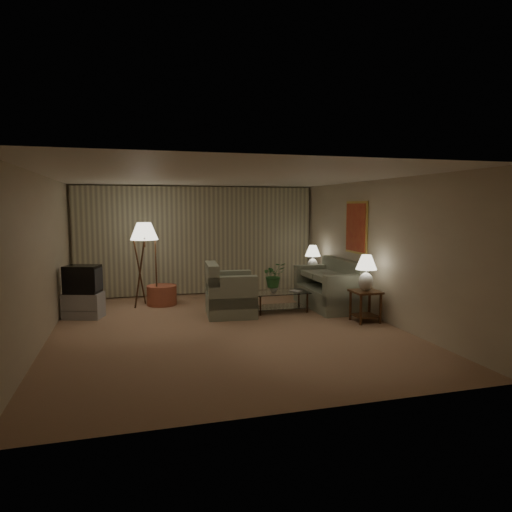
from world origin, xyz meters
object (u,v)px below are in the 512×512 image
at_px(armchair, 231,295).
at_px(tv_cabinet, 84,305).
at_px(sofa, 328,289).
at_px(table_lamp_far, 313,256).
at_px(coffee_table, 280,298).
at_px(crt_tv, 82,279).
at_px(ottoman, 162,295).
at_px(side_table_near, 365,301).
at_px(side_table_far, 312,280).
at_px(table_lamp_near, 366,270).
at_px(floor_lamp, 145,263).
at_px(vase, 274,288).

bearing_deg(armchair, tv_cabinet, 84.21).
xyz_separation_m(armchair, tv_cabinet, (-2.84, 0.56, -0.17)).
xyz_separation_m(sofa, table_lamp_far, (0.15, 1.25, 0.57)).
height_order(sofa, coffee_table, sofa).
distance_m(crt_tv, ottoman, 1.86).
relative_size(side_table_near, coffee_table, 0.52).
xyz_separation_m(sofa, tv_cabinet, (-5.05, 0.42, -0.16)).
relative_size(sofa, ottoman, 2.82).
bearing_deg(table_lamp_far, ottoman, -179.72).
bearing_deg(table_lamp_far, tv_cabinet, -170.88).
bearing_deg(crt_tv, tv_cabinet, 0.00).
height_order(side_table_near, coffee_table, side_table_near).
height_order(sofa, side_table_near, sofa).
distance_m(side_table_far, coffee_table, 1.87).
bearing_deg(coffee_table, crt_tv, 172.50).
relative_size(sofa, coffee_table, 1.60).
xyz_separation_m(armchair, table_lamp_far, (2.36, 1.39, 0.56)).
bearing_deg(table_lamp_near, crt_tv, 161.25).
bearing_deg(sofa, crt_tv, -94.77).
distance_m(side_table_near, side_table_far, 2.60).
bearing_deg(crt_tv, side_table_near, -1.24).
height_order(side_table_far, table_lamp_near, table_lamp_near).
distance_m(table_lamp_near, coffee_table, 1.93).
bearing_deg(floor_lamp, vase, -26.63).
relative_size(side_table_far, table_lamp_near, 0.88).
bearing_deg(side_table_far, table_lamp_far, -153.43).
bearing_deg(table_lamp_far, crt_tv, -170.88).
xyz_separation_m(table_lamp_near, tv_cabinet, (-5.20, 1.77, -0.75)).
height_order(ottoman, vase, vase).
distance_m(tv_cabinet, crt_tv, 0.52).
bearing_deg(sofa, vase, -85.61).
xyz_separation_m(side_table_far, table_lamp_far, (-0.00, -0.00, 0.58)).
height_order(table_lamp_near, floor_lamp, floor_lamp).
bearing_deg(side_table_far, armchair, -149.42).
distance_m(tv_cabinet, floor_lamp, 1.61).
bearing_deg(ottoman, floor_lamp, -171.00).
bearing_deg(table_lamp_far, coffee_table, -133.51).
height_order(crt_tv, ottoman, crt_tv).
relative_size(coffee_table, crt_tv, 1.56).
bearing_deg(table_lamp_near, side_table_far, 90.00).
height_order(armchair, ottoman, armchair).
relative_size(sofa, crt_tv, 2.50).
xyz_separation_m(table_lamp_near, crt_tv, (-5.20, 1.77, -0.23)).
relative_size(crt_tv, ottoman, 1.13).
bearing_deg(table_lamp_far, side_table_far, 26.57).
height_order(side_table_far, tv_cabinet, side_table_far).
bearing_deg(vase, crt_tv, 172.21).
bearing_deg(vase, ottoman, 148.75).
xyz_separation_m(tv_cabinet, crt_tv, (0.00, 0.00, 0.52)).
height_order(side_table_far, ottoman, side_table_far).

